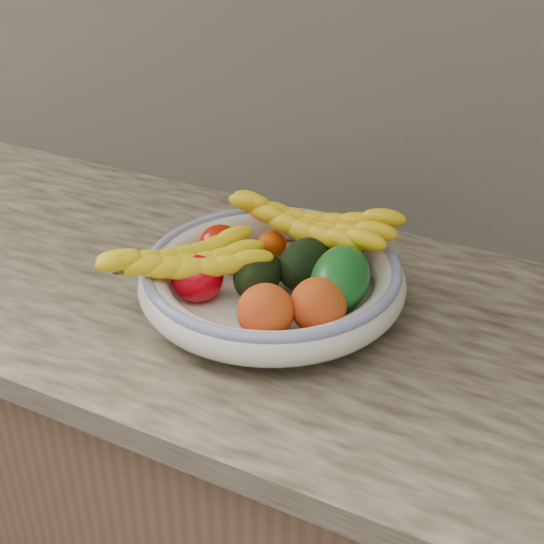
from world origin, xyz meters
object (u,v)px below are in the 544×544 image
(green_mango, at_px, (340,279))
(banana_bunch_front, at_px, (184,265))
(fruit_bowl, at_px, (272,279))
(banana_bunch_back, at_px, (310,229))

(green_mango, height_order, banana_bunch_front, green_mango)
(fruit_bowl, height_order, banana_bunch_back, banana_bunch_back)
(banana_bunch_back, bearing_deg, green_mango, -47.40)
(banana_bunch_back, xyz_separation_m, banana_bunch_front, (-0.12, -0.17, -0.01))
(green_mango, relative_size, banana_bunch_front, 0.49)
(banana_bunch_back, bearing_deg, banana_bunch_front, -124.60)
(fruit_bowl, xyz_separation_m, green_mango, (0.11, 0.00, 0.03))
(fruit_bowl, relative_size, banana_bunch_back, 1.35)
(banana_bunch_back, bearing_deg, fruit_bowl, -98.61)
(fruit_bowl, distance_m, banana_bunch_front, 0.13)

